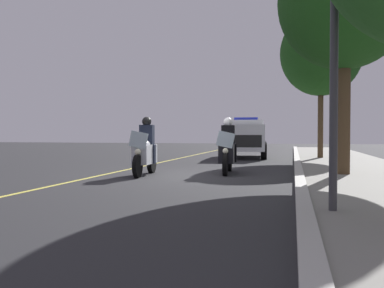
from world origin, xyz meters
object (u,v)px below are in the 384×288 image
Objects in this scene: traffic_light at (335,0)px; police_motorcycle_lead_left at (145,151)px; police_suv at (246,137)px; police_motorcycle_lead_right at (227,151)px; tree_far_back at (321,53)px; tree_mid_block at (345,1)px.

police_motorcycle_lead_left is at bearing -137.36° from traffic_light.
police_motorcycle_lead_right is at bearing 2.58° from police_suv.
police_suv is 5.39m from tree_far_back.
traffic_light reaches higher than police_motorcycle_lead_right.
traffic_light is (15.03, 2.92, 2.08)m from police_suv.
tree_mid_block is at bearing 22.07° from police_suv.
tree_mid_block is (-5.89, 0.79, 1.73)m from traffic_light.
police_motorcycle_lead_right is 0.32× the size of tree_mid_block.
police_motorcycle_lead_right is at bearing -97.72° from tree_mid_block.
police_motorcycle_lead_left is 0.32× the size of tree_mid_block.
police_motorcycle_lead_left is 2.53m from police_motorcycle_lead_right.
police_motorcycle_lead_left is at bearing -10.70° from police_suv.
traffic_light is (6.34, 2.52, 2.44)m from police_motorcycle_lead_right.
police_motorcycle_lead_left is 6.99m from tree_mid_block.
police_suv is (-9.84, 1.86, 0.37)m from police_motorcycle_lead_left.
tree_far_back reaches higher than tree_mid_block.
tree_mid_block reaches higher than police_motorcycle_lead_right.
police_motorcycle_lead_right is 8.71m from police_suv.
police_motorcycle_lead_left is 11.22m from tree_far_back.
police_suv is at bearing -157.93° from tree_mid_block.
traffic_light is at bearing -2.74° from tree_far_back.
tree_far_back reaches higher than police_motorcycle_lead_left.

